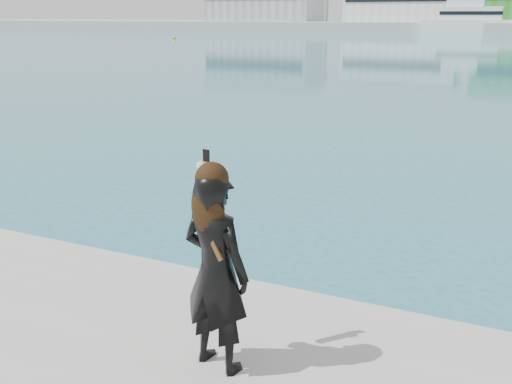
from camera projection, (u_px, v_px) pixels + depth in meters
flagpole_left at (326, 0)px, 123.36m from camera, size 1.28×0.16×8.00m
motor_yacht at (472, 20)px, 104.75m from camera, size 19.63×8.04×8.90m
buoy_far at (174, 39)px, 83.84m from camera, size 0.50×0.50×0.50m
woman at (215, 266)px, 4.11m from camera, size 0.62×0.47×1.62m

